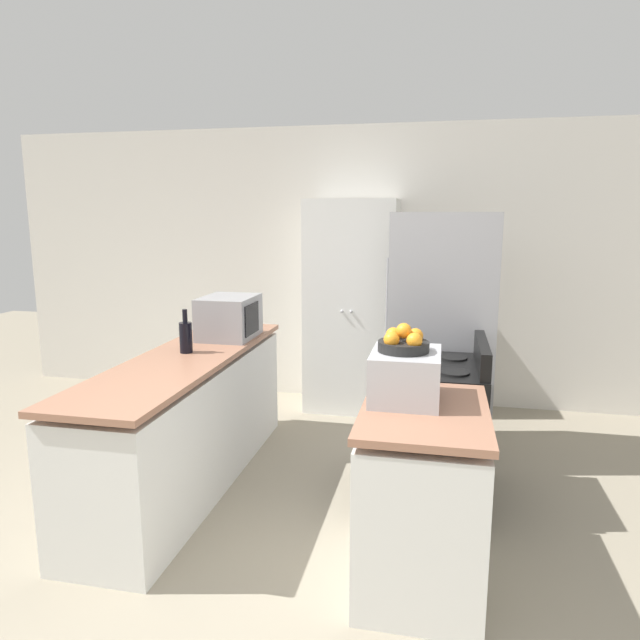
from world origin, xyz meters
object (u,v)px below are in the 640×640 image
(stove, at_px, (430,431))
(refrigerator, at_px, (441,336))
(toaster_oven, at_px, (405,376))
(fruit_bowl, at_px, (404,342))
(wine_bottle, at_px, (186,336))
(microwave, at_px, (229,317))
(pantry_cabinet, at_px, (352,306))

(stove, relative_size, refrigerator, 0.58)
(toaster_oven, xyz_separation_m, fruit_bowl, (-0.01, 0.00, 0.17))
(wine_bottle, bearing_deg, toaster_oven, -24.50)
(microwave, height_order, fruit_bowl, fruit_bowl)
(stove, bearing_deg, refrigerator, 86.67)
(microwave, bearing_deg, wine_bottle, -102.87)
(wine_bottle, bearing_deg, fruit_bowl, -24.64)
(stove, relative_size, toaster_oven, 2.53)
(wine_bottle, xyz_separation_m, fruit_bowl, (1.48, -0.68, 0.18))
(refrigerator, height_order, microwave, refrigerator)
(fruit_bowl, bearing_deg, pantry_cabinet, 104.93)
(pantry_cabinet, distance_m, fruit_bowl, 2.43)
(stove, xyz_separation_m, toaster_oven, (-0.12, -0.71, 0.56))
(stove, height_order, wine_bottle, wine_bottle)
(toaster_oven, bearing_deg, microwave, 139.34)
(stove, distance_m, refrigerator, 0.88)
(toaster_oven, relative_size, fruit_bowl, 1.64)
(pantry_cabinet, distance_m, microwave, 1.38)
(wine_bottle, bearing_deg, refrigerator, 25.20)
(fruit_bowl, bearing_deg, stove, 78.98)
(pantry_cabinet, height_order, fruit_bowl, pantry_cabinet)
(fruit_bowl, bearing_deg, toaster_oven, -7.41)
(stove, xyz_separation_m, fruit_bowl, (-0.14, -0.71, 0.73))
(refrigerator, height_order, toaster_oven, refrigerator)
(stove, relative_size, wine_bottle, 3.57)
(toaster_oven, height_order, fruit_bowl, fruit_bowl)
(wine_bottle, bearing_deg, stove, 1.07)
(fruit_bowl, bearing_deg, wine_bottle, 155.36)
(toaster_oven, bearing_deg, fruit_bowl, 172.59)
(microwave, bearing_deg, fruit_bowl, -40.89)
(pantry_cabinet, height_order, wine_bottle, pantry_cabinet)
(stove, bearing_deg, microwave, 162.54)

